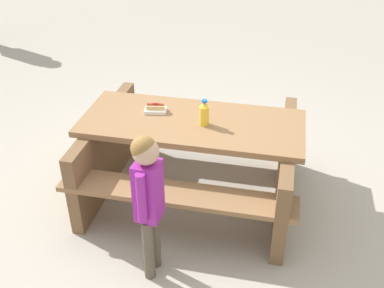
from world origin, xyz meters
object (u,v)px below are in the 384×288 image
object	(u,v)px
hotdog_tray	(156,109)
soda_bottle	(204,114)
child_in_coat	(148,191)
picnic_table	(192,152)

from	to	relation	value
hotdog_tray	soda_bottle	bearing A→B (deg)	145.76
child_in_coat	hotdog_tray	bearing A→B (deg)	-95.16
picnic_table	child_in_coat	xyz separation A→B (m)	(0.38, 0.85, 0.28)
picnic_table	hotdog_tray	size ratio (longest dim) A/B	11.06
picnic_table	child_in_coat	size ratio (longest dim) A/B	1.90
hotdog_tray	child_in_coat	xyz separation A→B (m)	(0.09, 1.03, -0.06)
hotdog_tray	child_in_coat	distance (m)	1.04
soda_bottle	child_in_coat	distance (m)	0.91
soda_bottle	child_in_coat	size ratio (longest dim) A/B	0.19
soda_bottle	hotdog_tray	size ratio (longest dim) A/B	1.12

